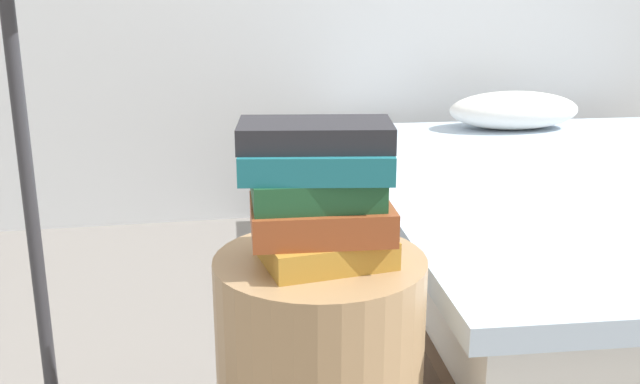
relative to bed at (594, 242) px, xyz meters
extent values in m
cube|color=#4C3828|center=(0.00, -0.01, -0.12)|extent=(1.61, 2.08, 0.22)
cube|color=white|center=(0.00, -0.01, 0.08)|extent=(1.54, 2.00, 0.18)
cube|color=silver|center=(0.00, -0.01, 0.20)|extent=(1.64, 2.04, 0.06)
ellipsoid|color=white|center=(0.04, 0.78, 0.31)|extent=(0.57, 0.31, 0.16)
cube|color=#B7842D|center=(-1.07, -0.82, 0.36)|extent=(0.26, 0.23, 0.05)
cube|color=#994723|center=(-1.08, -0.81, 0.42)|extent=(0.28, 0.21, 0.06)
cube|color=#1E512D|center=(-1.09, -0.79, 0.48)|extent=(0.25, 0.21, 0.05)
cube|color=#1E727F|center=(-1.09, -0.80, 0.53)|extent=(0.31, 0.23, 0.05)
cube|color=#28282D|center=(-1.09, -0.81, 0.58)|extent=(0.31, 0.20, 0.05)
cylinder|color=#333338|center=(-1.66, -0.57, 0.45)|extent=(0.03, 0.03, 1.14)
camera|label=1|loc=(-1.32, -2.14, 0.87)|focal=41.57mm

